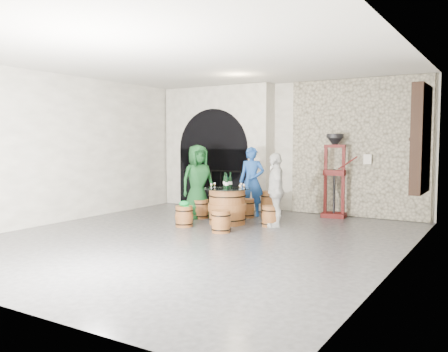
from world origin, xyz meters
The scene contains 30 objects.
ground centered at (0.00, 0.00, 0.00)m, with size 8.00×8.00×0.00m, color #2E2E30.
wall_back centered at (0.00, 4.00, 1.60)m, with size 8.00×8.00×0.00m, color white.
wall_left centered at (-3.50, 0.00, 1.60)m, with size 8.00×8.00×0.00m, color white.
wall_right centered at (3.50, 0.00, 1.60)m, with size 8.00×8.00×0.00m, color white.
ceiling centered at (0.00, 0.00, 3.20)m, with size 8.00×8.00×0.00m, color beige.
stone_facing_panel centered at (1.80, 3.94, 1.60)m, with size 3.20×0.12×3.18m, color #B2A98E.
arched_opening centered at (-1.90, 3.74, 1.58)m, with size 3.10×0.60×3.19m.
shuttered_window centered at (3.38, 2.40, 1.80)m, with size 0.23×1.10×2.00m.
barrel_table centered at (-0.30, 1.57, 0.38)m, with size 1.00×1.00×0.77m.
barrel_stool_left centered at (-1.19, 1.88, 0.21)m, with size 0.39×0.39×0.43m.
barrel_stool_far centered at (-0.35, 2.51, 0.21)m, with size 0.39×0.39×0.43m.
barrel_stool_right centered at (0.62, 1.78, 0.21)m, with size 0.39×0.39×0.43m.
barrel_stool_near_right centered at (0.08, 0.70, 0.21)m, with size 0.39×0.39×0.43m.
barrel_stool_near_left centered at (-0.90, 0.83, 0.21)m, with size 0.39×0.39×0.43m.
green_cap centered at (-0.89, 0.83, 0.47)m, with size 0.26×0.22×0.12m.
person_green centered at (-1.29, 1.91, 0.84)m, with size 0.82×0.53×1.68m, color #113F1A.
person_blue centered at (-0.36, 2.80, 0.81)m, with size 0.59×0.39×1.62m, color #1B4594.
person_white centered at (0.72, 1.80, 0.76)m, with size 0.89×0.37×1.53m, color silver.
wine_bottle_left centered at (-0.41, 1.65, 0.90)m, with size 0.08×0.08×0.32m.
wine_bottle_center centered at (-0.24, 1.45, 0.90)m, with size 0.08×0.08×0.32m.
wine_bottle_right centered at (-0.28, 1.67, 0.90)m, with size 0.08×0.08×0.32m.
tasting_glass_a centered at (-0.59, 1.39, 0.82)m, with size 0.05×0.05×0.10m, color #A26B1F, non-canonical shape.
tasting_glass_b centered at (0.08, 1.63, 0.82)m, with size 0.05×0.05×0.10m, color #A26B1F, non-canonical shape.
tasting_glass_c centered at (-0.44, 1.73, 0.82)m, with size 0.05×0.05×0.10m, color #A26B1F, non-canonical shape.
tasting_glass_d centered at (-0.11, 1.84, 0.82)m, with size 0.05×0.05×0.10m, color #A26B1F, non-canonical shape.
tasting_glass_e centered at (0.08, 1.46, 0.82)m, with size 0.05×0.05×0.10m, color #A26B1F, non-canonical shape.
tasting_glass_f centered at (-0.64, 1.60, 0.82)m, with size 0.05×0.05×0.10m, color #A26B1F, non-canonical shape.
side_barrel centered at (-0.02, 3.05, 0.29)m, with size 0.43×0.43×0.58m.
corking_press centered at (1.36, 3.60, 1.12)m, with size 0.82×0.50×1.92m.
control_box centered at (2.05, 3.86, 1.35)m, with size 0.18×0.10×0.22m, color silver.
Camera 1 is at (4.85, -7.00, 1.79)m, focal length 38.00 mm.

